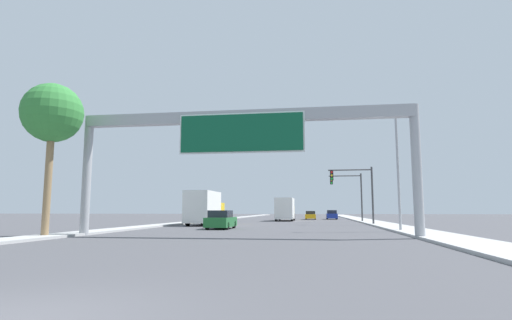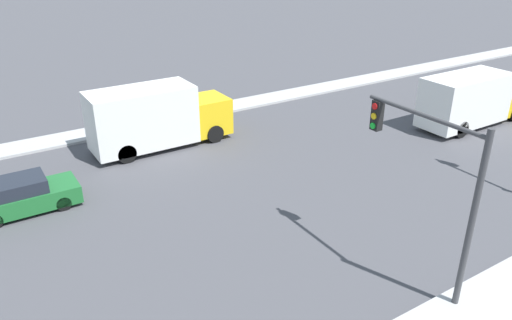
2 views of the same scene
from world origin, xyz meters
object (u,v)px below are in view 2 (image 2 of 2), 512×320
at_px(car_mid_right, 23,196).
at_px(traffic_light_near_intersection, 436,173).
at_px(truck_box_secondary, 472,99).
at_px(truck_box_primary, 156,117).

relative_size(car_mid_right, traffic_light_near_intersection, 0.71).
xyz_separation_m(car_mid_right, truck_box_secondary, (3.50, 25.01, 0.92)).
relative_size(car_mid_right, truck_box_secondary, 0.55).
bearing_deg(truck_box_secondary, truck_box_primary, -111.74).
relative_size(truck_box_primary, truck_box_secondary, 0.97).
bearing_deg(truck_box_primary, truck_box_secondary, 68.26).
xyz_separation_m(car_mid_right, truck_box_primary, (-3.50, 7.45, 1.02)).
xyz_separation_m(truck_box_primary, traffic_light_near_intersection, (15.77, 3.07, 2.39)).
distance_m(truck_box_secondary, traffic_light_near_intersection, 17.12).
height_order(truck_box_primary, traffic_light_near_intersection, traffic_light_near_intersection).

